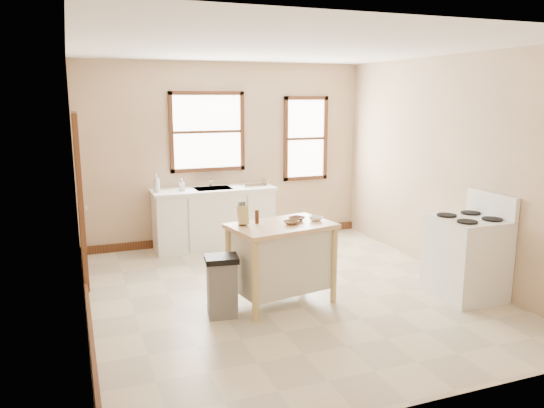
{
  "coord_description": "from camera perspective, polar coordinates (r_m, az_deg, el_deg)",
  "views": [
    {
      "loc": [
        -2.28,
        -5.49,
        2.29
      ],
      "look_at": [
        -0.03,
        0.4,
        1.0
      ],
      "focal_mm": 35.0,
      "sensor_mm": 36.0,
      "label": 1
    }
  ],
  "objects": [
    {
      "name": "soap_bottle_b",
      "position": [
        7.89,
        -9.68,
        2.05
      ],
      "size": [
        0.09,
        0.09,
        0.18
      ],
      "primitive_type": "imported",
      "rotation": [
        0.0,
        0.0,
        -0.12
      ],
      "color": "#B2B2B2",
      "rests_on": "sink_counter"
    },
    {
      "name": "pepper_grinder",
      "position": [
        5.84,
        -1.63,
        -1.39
      ],
      "size": [
        0.05,
        0.05,
        0.15
      ],
      "primitive_type": "cylinder",
      "rotation": [
        0.0,
        0.0,
        -0.24
      ],
      "color": "#422211",
      "rests_on": "kitchen_island"
    },
    {
      "name": "window_side",
      "position": [
        8.79,
        3.63,
        7.04
      ],
      "size": [
        0.77,
        0.06,
        1.37
      ],
      "primitive_type": null,
      "color": "#3D1F10",
      "rests_on": "wall_back"
    },
    {
      "name": "dish_rack",
      "position": [
        8.21,
        -2.0,
        2.29
      ],
      "size": [
        0.43,
        0.36,
        0.09
      ],
      "primitive_type": null,
      "rotation": [
        0.0,
        0.0,
        0.22
      ],
      "color": "silver",
      "rests_on": "sink_counter"
    },
    {
      "name": "bowl_a",
      "position": [
        5.82,
        2.1,
        -2.0
      ],
      "size": [
        0.21,
        0.21,
        0.04
      ],
      "primitive_type": "imported",
      "rotation": [
        0.0,
        0.0,
        0.37
      ],
      "color": "brown",
      "rests_on": "kitchen_island"
    },
    {
      "name": "wall_left",
      "position": [
        5.56,
        -20.3,
        1.62
      ],
      "size": [
        0.04,
        5.0,
        2.8
      ],
      "primitive_type": "cube",
      "color": "#D4AB8B",
      "rests_on": "ground"
    },
    {
      "name": "gas_stove",
      "position": [
        6.49,
        20.22,
        -4.27
      ],
      "size": [
        0.75,
        0.76,
        1.2
      ],
      "primitive_type": null,
      "color": "white",
      "rests_on": "ground"
    },
    {
      "name": "sink_counter",
      "position": [
        8.15,
        -6.27,
        -1.49
      ],
      "size": [
        1.86,
        0.62,
        0.92
      ],
      "primitive_type": null,
      "color": "white",
      "rests_on": "ground"
    },
    {
      "name": "faucet",
      "position": [
        8.21,
        -6.68,
        2.66
      ],
      "size": [
        0.03,
        0.03,
        0.22
      ],
      "primitive_type": "cylinder",
      "color": "silver",
      "rests_on": "sink_counter"
    },
    {
      "name": "baseboard_left",
      "position": [
        5.93,
        -19.08,
        -11.22
      ],
      "size": [
        0.04,
        5.0,
        0.12
      ],
      "primitive_type": "cube",
      "color": "#3D1F10",
      "rests_on": "ground"
    },
    {
      "name": "wall_right",
      "position": [
        7.17,
        18.54,
        3.83
      ],
      "size": [
        0.04,
        5.0,
        2.8
      ],
      "primitive_type": "cube",
      "color": "#D4AB8B",
      "rests_on": "ground"
    },
    {
      "name": "bowl_c",
      "position": [
        6.01,
        4.75,
        -1.55
      ],
      "size": [
        0.17,
        0.17,
        0.05
      ],
      "primitive_type": "imported",
      "rotation": [
        0.0,
        0.0,
        -0.16
      ],
      "color": "white",
      "rests_on": "kitchen_island"
    },
    {
      "name": "wall_back",
      "position": [
        8.36,
        -4.94,
        5.41
      ],
      "size": [
        4.5,
        0.04,
        2.8
      ],
      "primitive_type": "cube",
      "color": "#D4AB8B",
      "rests_on": "ground"
    },
    {
      "name": "soap_bottle_a",
      "position": [
        7.84,
        -12.31,
        2.2
      ],
      "size": [
        0.13,
        0.13,
        0.26
      ],
      "primitive_type": "imported",
      "rotation": [
        0.0,
        0.0,
        -0.32
      ],
      "color": "#B2B2B2",
      "rests_on": "sink_counter"
    },
    {
      "name": "knife_block",
      "position": [
        5.76,
        -3.15,
        -1.31
      ],
      "size": [
        0.1,
        0.1,
        0.2
      ],
      "primitive_type": null,
      "rotation": [
        0.0,
        0.0,
        -0.04
      ],
      "color": "tan",
      "rests_on": "kitchen_island"
    },
    {
      "name": "ceiling",
      "position": [
        5.97,
        1.74,
        16.45
      ],
      "size": [
        5.0,
        5.0,
        0.0
      ],
      "primitive_type": "plane",
      "rotation": [
        3.14,
        0.0,
        0.0
      ],
      "color": "white",
      "rests_on": "ground"
    },
    {
      "name": "bowl_b",
      "position": [
        5.98,
        2.69,
        -1.6
      ],
      "size": [
        0.24,
        0.24,
        0.04
      ],
      "primitive_type": "imported",
      "rotation": [
        0.0,
        0.0,
        0.51
      ],
      "color": "brown",
      "rests_on": "kitchen_island"
    },
    {
      "name": "window_main",
      "position": [
        8.23,
        -6.97,
        7.72
      ],
      "size": [
        1.17,
        0.06,
        1.22
      ],
      "primitive_type": null,
      "color": "#3D1F10",
      "rests_on": "wall_back"
    },
    {
      "name": "kitchen_island",
      "position": [
        5.95,
        1.01,
        -6.41
      ],
      "size": [
        1.22,
        0.9,
        0.91
      ],
      "primitive_type": null,
      "rotation": [
        0.0,
        0.0,
        0.18
      ],
      "color": "tan",
      "rests_on": "ground"
    },
    {
      "name": "trash_bin",
      "position": [
        5.65,
        -5.4,
        -8.8
      ],
      "size": [
        0.38,
        0.33,
        0.66
      ],
      "primitive_type": null,
      "rotation": [
        0.0,
        0.0,
        -0.15
      ],
      "color": "slate",
      "rests_on": "ground"
    },
    {
      "name": "door_left",
      "position": [
        6.9,
        -19.94,
        0.51
      ],
      "size": [
        0.06,
        0.9,
        2.1
      ],
      "primitive_type": "cube",
      "color": "#3D1F10",
      "rests_on": "ground"
    },
    {
      "name": "baseboard_back",
      "position": [
        8.58,
        -4.73,
        -3.55
      ],
      "size": [
        4.5,
        0.04,
        0.12
      ],
      "primitive_type": "cube",
      "color": "#3D1F10",
      "rests_on": "ground"
    },
    {
      "name": "floor",
      "position": [
        6.37,
        1.58,
        -9.52
      ],
      "size": [
        5.0,
        5.0,
        0.0
      ],
      "primitive_type": "plane",
      "color": "#B5AA90",
      "rests_on": "ground"
    }
  ]
}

